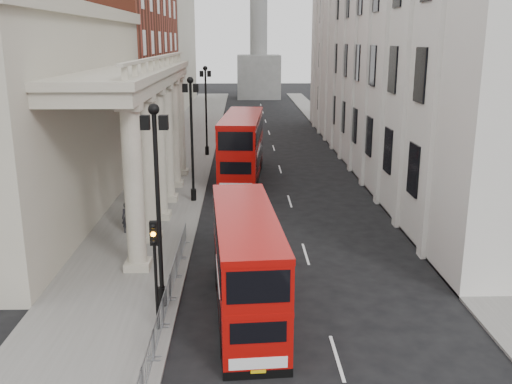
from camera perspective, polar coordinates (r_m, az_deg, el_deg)
name	(u,v)px	position (r m, az deg, el deg)	size (l,w,h in m)	color
ground	(165,360)	(20.86, -9.09, -16.27)	(260.00, 260.00, 0.00)	black
sidewalk_west	(175,169)	(49.19, -8.10, 2.27)	(6.00, 140.00, 0.12)	slate
sidewalk_east	(367,168)	(50.03, 11.03, 2.36)	(3.00, 140.00, 0.12)	slate
kerb	(210,169)	(48.93, -4.67, 2.32)	(0.20, 140.00, 0.14)	slate
portico_building	(29,119)	(38.33, -21.77, 6.80)	(9.00, 28.00, 12.00)	#A7A08C
brick_building	(122,37)	(66.99, -13.29, 14.81)	(9.00, 32.00, 22.00)	maroon
west_building_far	(161,44)	(98.56, -9.46, 14.35)	(9.00, 30.00, 20.00)	#A7A08C
east_building	(399,18)	(51.44, 14.10, 16.50)	(8.00, 55.00, 25.00)	silver
monument_column	(259,10)	(109.84, 0.27, 17.71)	(8.00, 8.00, 54.20)	#60605E
lamp_post_south	(158,194)	(22.69, -9.81, -0.18)	(1.05, 0.44, 8.32)	black
lamp_post_mid	(192,131)	(38.26, -6.45, 6.10)	(1.05, 0.44, 8.32)	black
lamp_post_north	(206,104)	(54.09, -5.02, 8.72)	(1.05, 0.44, 8.32)	black
traffic_light	(155,256)	(21.33, -10.09, -6.28)	(0.28, 0.33, 4.30)	black
crowd_barriers	(163,313)	(22.52, -9.33, -11.85)	(0.50, 18.75, 1.10)	gray
bus_near	(246,262)	(22.89, -1.00, -7.03)	(3.03, 9.81, 4.17)	#A40A07
bus_far	(242,145)	(45.55, -1.40, 4.70)	(3.73, 11.85, 5.03)	#B40B08
pedestrian_a	(127,217)	(33.18, -12.75, -2.50)	(0.64, 0.42, 1.76)	black
pedestrian_b	(150,196)	(37.41, -10.51, -0.35)	(0.88, 0.69, 1.81)	black
pedestrian_c	(161,186)	(39.80, -9.46, 0.55)	(0.84, 0.55, 1.72)	black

